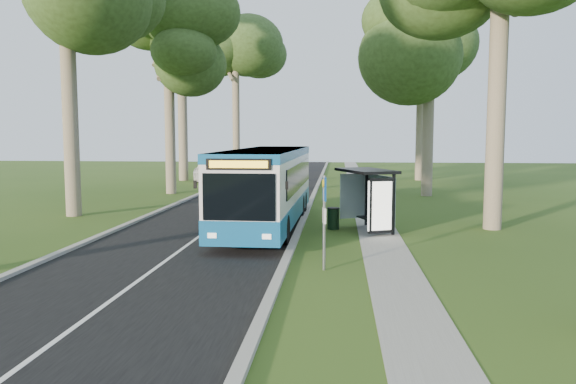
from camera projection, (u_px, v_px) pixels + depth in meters
The scene contains 17 objects.
ground at pixel (287, 259), 16.68m from camera, with size 120.00×120.00×0.00m, color #2F4C17.
road at pixel (234, 211), 26.90m from camera, with size 7.00×100.00×0.02m, color black.
kerb_east at pixel (307, 211), 26.58m from camera, with size 0.25×100.00×0.12m, color #9E9B93.
kerb_west at pixel (163, 210), 27.21m from camera, with size 0.25×100.00×0.12m, color #9E9B93.
centre_line at pixel (234, 211), 26.90m from camera, with size 0.12×100.00×0.01m, color white.
footpath at pixel (370, 213), 26.32m from camera, with size 1.50×100.00×0.02m, color gray.
bus at pixel (268, 187), 22.31m from camera, with size 2.68×11.76×3.10m.
bus_stop_sign at pixel (324, 212), 15.12m from camera, with size 0.12×0.36×2.58m.
bus_shelter at pixel (370, 189), 20.96m from camera, with size 2.43×3.12×2.37m.
litter_bin at pixel (333, 218), 21.88m from camera, with size 0.49×0.49×0.85m.
car_white at pixel (209, 173), 42.39m from camera, with size 1.84×4.58×1.56m, color white.
car_silver at pixel (219, 171), 45.87m from camera, with size 1.54×4.42×1.46m, color #B2B5BA.
tree_west_c at pixel (168, 35), 34.33m from camera, with size 5.20×5.20×13.14m.
tree_west_d at pixel (180, 6), 44.01m from camera, with size 5.20×5.20×18.64m.
tree_west_e at pixel (235, 45), 53.85m from camera, with size 5.20×5.20×16.57m.
tree_east_c at pixel (431, 19), 32.84m from camera, with size 5.20×5.20×14.11m.
tree_east_d at pixel (421, 60), 44.71m from camera, with size 5.20×5.20×12.97m.
Camera 1 is at (1.49, -16.32, 3.67)m, focal length 35.00 mm.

